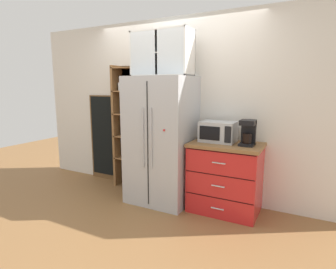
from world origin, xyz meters
name	(u,v)px	position (x,y,z in m)	size (l,w,h in m)	color
ground_plane	(162,199)	(0.00, 0.00, 0.00)	(10.69, 10.69, 0.00)	olive
wall_back_cream	(175,108)	(0.00, 0.40, 1.27)	(4.99, 0.10, 2.55)	silver
refrigerator	(162,140)	(0.00, -0.01, 0.86)	(0.85, 0.74, 1.72)	#B7BABF
pantry_shelf_column	(131,125)	(-0.71, 0.28, 0.98)	(0.53, 0.29, 1.91)	brown
counter_cabinet	(225,177)	(0.89, 0.06, 0.45)	(0.88, 0.61, 0.89)	red
microwave	(218,132)	(0.76, 0.11, 1.02)	(0.44, 0.33, 0.26)	#B7BABF
coffee_maker	(248,132)	(1.14, 0.07, 1.05)	(0.17, 0.20, 0.31)	black
mug_sage	(227,139)	(0.89, 0.09, 0.94)	(0.12, 0.09, 0.09)	#8CA37F
mug_red	(226,141)	(0.89, 0.02, 0.93)	(0.11, 0.07, 0.08)	red
bottle_green	(229,134)	(0.89, 0.15, 1.00)	(0.06, 0.06, 0.24)	#285B33
bottle_cobalt	(229,134)	(0.89, 0.14, 1.00)	(0.07, 0.07, 0.25)	navy
upper_cabinet	(163,54)	(0.00, 0.04, 2.01)	(0.81, 0.32, 0.59)	silver
chalkboard_menu	(105,138)	(-1.29, 0.33, 0.73)	(0.60, 0.04, 1.44)	brown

